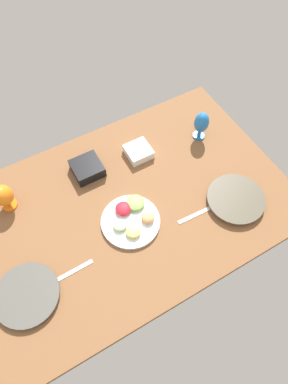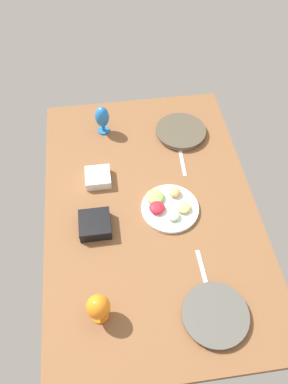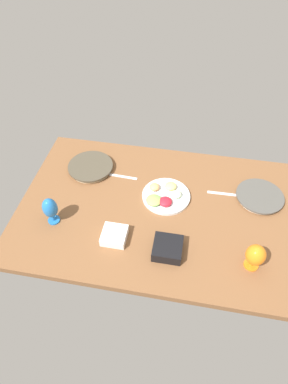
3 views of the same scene
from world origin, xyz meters
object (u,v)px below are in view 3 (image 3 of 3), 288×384
(dinner_plate_right, at_px, (260,197))
(hurricane_glass_orange, at_px, (255,255))
(dinner_plate_left, at_px, (91,167))
(square_bowl_white, at_px, (114,235))
(fruit_platter, at_px, (165,196))
(hurricane_glass_blue, at_px, (50,209))
(square_bowl_black, at_px, (168,248))

(dinner_plate_right, distance_m, hurricane_glass_orange, 0.47)
(dinner_plate_left, relative_size, square_bowl_white, 2.22)
(fruit_platter, xyz_separation_m, square_bowl_white, (-0.22, -0.33, 0.01))
(hurricane_glass_blue, relative_size, square_bowl_black, 1.18)
(hurricane_glass_blue, bearing_deg, dinner_plate_left, 79.42)
(dinner_plate_left, height_order, hurricane_glass_orange, hurricane_glass_orange)
(fruit_platter, bearing_deg, hurricane_glass_orange, -37.28)
(dinner_plate_right, height_order, hurricane_glass_blue, hurricane_glass_blue)
(fruit_platter, height_order, hurricane_glass_blue, hurricane_glass_blue)
(dinner_plate_right, bearing_deg, square_bowl_white, -151.06)
(square_bowl_black, bearing_deg, dinner_plate_right, 43.33)
(hurricane_glass_blue, distance_m, square_bowl_white, 0.37)
(dinner_plate_right, height_order, square_bowl_black, square_bowl_black)
(hurricane_glass_orange, relative_size, square_bowl_black, 1.04)
(square_bowl_black, bearing_deg, dinner_plate_left, 137.16)
(square_bowl_black, distance_m, square_bowl_white, 0.29)
(dinner_plate_left, bearing_deg, fruit_platter, -17.69)
(dinner_plate_right, relative_size, hurricane_glass_blue, 1.58)
(square_bowl_white, bearing_deg, hurricane_glass_blue, 171.56)
(square_bowl_black, bearing_deg, fruit_platter, 99.86)
(hurricane_glass_orange, bearing_deg, square_bowl_black, 179.36)
(dinner_plate_left, height_order, hurricane_glass_blue, hurricane_glass_blue)
(hurricane_glass_orange, xyz_separation_m, square_bowl_white, (-0.70, 0.04, -0.06))
(fruit_platter, relative_size, square_bowl_black, 1.91)
(dinner_plate_right, distance_m, hurricane_glass_blue, 1.19)
(hurricane_glass_blue, distance_m, square_bowl_black, 0.65)
(dinner_plate_right, bearing_deg, dinner_plate_left, 176.57)
(square_bowl_black, relative_size, square_bowl_white, 1.15)
(fruit_platter, height_order, hurricane_glass_orange, hurricane_glass_orange)
(hurricane_glass_blue, bearing_deg, dinner_plate_right, 18.30)
(fruit_platter, distance_m, hurricane_glass_blue, 0.65)
(fruit_platter, height_order, square_bowl_white, fruit_platter)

